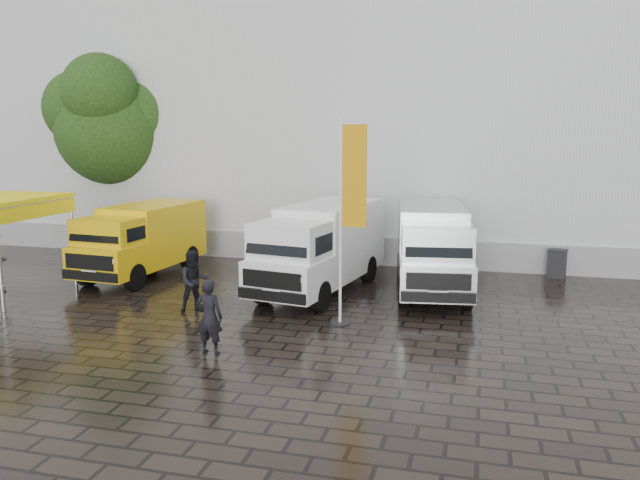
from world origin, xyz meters
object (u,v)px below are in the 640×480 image
Objects in this scene: van_yellow at (141,242)px; person_tent at (194,281)px; van_white at (320,249)px; van_silver at (432,250)px; wheelie_bin at (557,263)px; flagpole at (348,210)px; person_front at (209,317)px.

van_yellow is 4.76m from person_tent.
van_silver is (3.20, 0.94, -0.03)m from van_white.
van_yellow reaches higher than wheelie_bin.
van_yellow is 0.99× the size of flagpole.
person_tent is at bearing -123.74° from van_white.
van_white is at bearing 116.46° from flagpole.
van_white is at bearing 10.38° from person_tent.
person_front is (-0.95, -5.74, -0.46)m from van_white.
flagpole is at bearing -116.08° from wheelie_bin.
wheelie_bin is 0.57× the size of person_tent.
person_tent is (3.47, -3.25, -0.35)m from van_yellow.
van_silver is at bearing -129.80° from wheelie_bin.
van_yellow is 5.38× the size of wheelie_bin.
van_yellow reaches higher than person_tent.
van_white is at bearing -171.86° from van_silver.
van_white is 1.16× the size of flagpole.
van_silver is 3.52× the size of person_tent.
person_front is at bearing -89.58° from van_white.
van_yellow is at bearing 156.40° from flagpole.
person_tent is at bearing -132.15° from wheelie_bin.
van_white is 3.97m from person_tent.
flagpole is (-1.73, -3.88, 1.61)m from van_silver.
van_yellow is 3.08× the size of person_tent.
van_yellow is 3.07× the size of person_front.
van_yellow is at bearing -151.97° from wheelie_bin.
van_yellow is 9.39m from van_silver.
person_front reaches higher than wheelie_bin.
person_front is at bearing -116.42° from wheelie_bin.
van_white is at bearing 0.82° from van_yellow.
van_silver is at bearing -3.40° from person_tent.
flagpole is (1.47, -2.95, 1.57)m from van_white.
flagpole is 5.43× the size of wheelie_bin.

